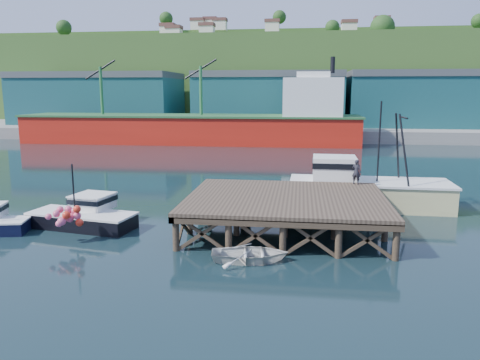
% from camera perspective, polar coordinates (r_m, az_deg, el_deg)
% --- Properties ---
extents(ground, '(300.00, 300.00, 0.00)m').
position_cam_1_polar(ground, '(29.95, -5.06, -5.64)').
color(ground, black).
rests_on(ground, ground).
extents(wharf, '(12.00, 10.00, 2.62)m').
position_cam_1_polar(wharf, '(28.61, 5.62, -2.40)').
color(wharf, brown).
rests_on(wharf, ground).
extents(far_quay, '(160.00, 40.00, 2.00)m').
position_cam_1_polar(far_quay, '(98.53, 3.72, 6.38)').
color(far_quay, gray).
rests_on(far_quay, ground).
extents(warehouse_left, '(32.00, 16.00, 9.00)m').
position_cam_1_polar(warehouse_left, '(101.81, -16.77, 9.20)').
color(warehouse_left, '#1A5058').
rests_on(warehouse_left, far_quay).
extents(warehouse_mid, '(28.00, 16.00, 9.00)m').
position_cam_1_polar(warehouse_mid, '(93.28, 3.56, 9.53)').
color(warehouse_mid, '#1A5058').
rests_on(warehouse_mid, far_quay).
extents(warehouse_right, '(30.00, 16.00, 9.00)m').
position_cam_1_polar(warehouse_right, '(96.04, 21.94, 8.82)').
color(warehouse_right, '#1A5058').
rests_on(warehouse_right, far_quay).
extents(cargo_ship, '(55.50, 10.00, 13.75)m').
position_cam_1_polar(cargo_ship, '(77.63, -3.62, 6.93)').
color(cargo_ship, red).
rests_on(cargo_ship, ground).
extents(hillside, '(220.00, 50.00, 22.00)m').
position_cam_1_polar(hillside, '(128.23, 4.67, 11.84)').
color(hillside, '#2D511E').
rests_on(hillside, ground).
extents(boat_black, '(7.04, 5.85, 4.15)m').
position_cam_1_polar(boat_black, '(31.15, -18.38, -4.06)').
color(boat_black, black).
rests_on(boat_black, ground).
extents(trawler, '(11.69, 4.43, 7.76)m').
position_cam_1_polar(trawler, '(35.55, 15.09, -0.71)').
color(trawler, beige).
rests_on(trawler, ground).
extents(dinghy, '(4.17, 3.21, 0.80)m').
position_cam_1_polar(dinghy, '(23.77, 1.24, -8.98)').
color(dinghy, silver).
rests_on(dinghy, ground).
extents(dockworker, '(0.74, 0.63, 1.71)m').
position_cam_1_polar(dockworker, '(33.13, 14.00, 0.96)').
color(dockworker, black).
rests_on(dockworker, wharf).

